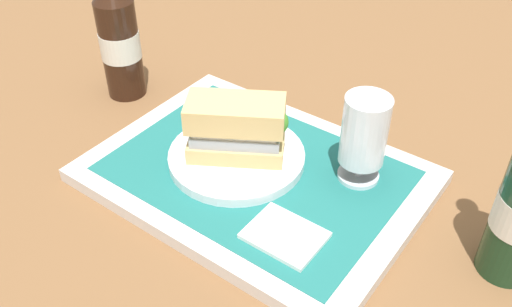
{
  "coord_description": "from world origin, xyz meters",
  "views": [
    {
      "loc": [
        0.35,
        -0.47,
        0.52
      ],
      "look_at": [
        0.0,
        0.0,
        0.05
      ],
      "focal_mm": 39.4,
      "sensor_mm": 36.0,
      "label": 1
    }
  ],
  "objects": [
    {
      "name": "tray",
      "position": [
        0.0,
        0.0,
        0.01
      ],
      "size": [
        0.44,
        0.32,
        0.02
      ],
      "primitive_type": "cube",
      "color": "silver",
      "rests_on": "ground_plane"
    },
    {
      "name": "placemat",
      "position": [
        0.0,
        0.0,
        0.02
      ],
      "size": [
        0.38,
        0.27,
        0.0
      ],
      "primitive_type": "cube",
      "color": "#1E6B66",
      "rests_on": "tray"
    },
    {
      "name": "beer_glass",
      "position": [
        0.12,
        0.07,
        0.09
      ],
      "size": [
        0.06,
        0.06,
        0.12
      ],
      "color": "silver",
      "rests_on": "placemat"
    },
    {
      "name": "second_bottle",
      "position": [
        -0.32,
        0.06,
        0.1
      ],
      "size": [
        0.07,
        0.07,
        0.27
      ],
      "color": "black",
      "rests_on": "ground_plane"
    },
    {
      "name": "napkin_folded",
      "position": [
        0.1,
        -0.08,
        0.02
      ],
      "size": [
        0.09,
        0.07,
        0.01
      ],
      "primitive_type": "cube",
      "color": "white",
      "rests_on": "placemat"
    },
    {
      "name": "ground_plane",
      "position": [
        0.0,
        0.0,
        0.0
      ],
      "size": [
        3.0,
        3.0,
        0.0
      ],
      "primitive_type": "plane",
      "color": "brown"
    },
    {
      "name": "sandwich",
      "position": [
        -0.03,
        0.0,
        0.08
      ],
      "size": [
        0.14,
        0.12,
        0.08
      ],
      "rotation": [
        0.0,
        0.0,
        0.54
      ],
      "color": "tan",
      "rests_on": "plate"
    },
    {
      "name": "plate",
      "position": [
        -0.03,
        0.0,
        0.03
      ],
      "size": [
        0.19,
        0.19,
        0.01
      ],
      "primitive_type": "cylinder",
      "color": "white",
      "rests_on": "placemat"
    }
  ]
}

